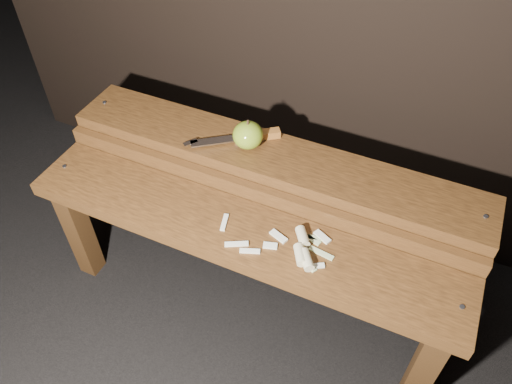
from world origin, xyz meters
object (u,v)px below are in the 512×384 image
at_px(bench_rear_tier, 271,177).
at_px(knife, 248,137).
at_px(apple, 248,135).
at_px(bench_front_tier, 237,247).

bearing_deg(bench_rear_tier, knife, 161.56).
bearing_deg(apple, knife, 114.23).
relative_size(bench_front_tier, bench_rear_tier, 1.00).
bearing_deg(bench_rear_tier, apple, 176.66).
distance_m(bench_front_tier, bench_rear_tier, 0.23).
relative_size(bench_rear_tier, knife, 5.12).
xyz_separation_m(apple, knife, (-0.01, 0.02, -0.03)).
bearing_deg(bench_front_tier, apple, 107.77).
height_order(apple, knife, apple).
bearing_deg(knife, bench_rear_tier, -18.44).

